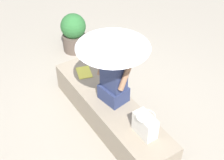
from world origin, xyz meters
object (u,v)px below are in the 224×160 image
at_px(magazine, 84,72).
at_px(planter_far, 74,32).
at_px(parasol, 113,39).
at_px(handbag_black, 145,125).
at_px(person_seated, 114,77).

xyz_separation_m(magazine, planter_far, (-1.19, 0.45, -0.06)).
relative_size(parasol, handbag_black, 3.66).
bearing_deg(parasol, planter_far, 167.04).
height_order(magazine, planter_far, planter_far).
bearing_deg(parasol, handbag_black, 3.40).
height_order(person_seated, planter_far, person_seated).
xyz_separation_m(handbag_black, magazine, (-1.42, -0.03, -0.14)).
relative_size(person_seated, handbag_black, 2.92).
relative_size(parasol, planter_far, 1.56).
height_order(person_seated, parasol, parasol).
distance_m(parasol, handbag_black, 1.06).
distance_m(magazine, planter_far, 1.27).
distance_m(parasol, magazine, 1.27).
distance_m(person_seated, planter_far, 2.00).
bearing_deg(person_seated, magazine, -175.86).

